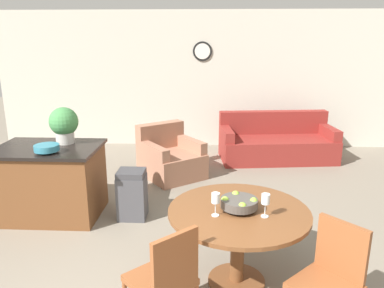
# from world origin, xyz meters

# --- Properties ---
(wall_back) EXTENTS (8.00, 0.09, 2.70)m
(wall_back) POSITION_xyz_m (0.00, 5.64, 1.35)
(wall_back) COLOR beige
(wall_back) RESTS_ON ground_plane
(dining_table) EXTENTS (1.23, 1.23, 0.73)m
(dining_table) POSITION_xyz_m (0.60, 0.98, 0.56)
(dining_table) COLOR brown
(dining_table) RESTS_ON ground_plane
(dining_chair_near_left) EXTENTS (0.59, 0.59, 0.88)m
(dining_chair_near_left) POSITION_xyz_m (0.03, 0.35, 0.49)
(dining_chair_near_left) COLOR brown
(dining_chair_near_left) RESTS_ON ground_plane
(dining_chair_near_right) EXTENTS (0.59, 0.59, 0.88)m
(dining_chair_near_right) POSITION_xyz_m (1.23, 0.42, 0.49)
(dining_chair_near_right) COLOR brown
(dining_chair_near_right) RESTS_ON ground_plane
(fruit_bowl) EXTENTS (0.32, 0.32, 0.13)m
(fruit_bowl) POSITION_xyz_m (0.60, 0.98, 0.80)
(fruit_bowl) COLOR #4C4742
(fruit_bowl) RESTS_ON dining_table
(wine_glass_left) EXTENTS (0.07, 0.07, 0.20)m
(wine_glass_left) POSITION_xyz_m (0.39, 0.87, 0.88)
(wine_glass_left) COLOR silver
(wine_glass_left) RESTS_ON dining_table
(wine_glass_right) EXTENTS (0.07, 0.07, 0.20)m
(wine_glass_right) POSITION_xyz_m (0.80, 0.87, 0.88)
(wine_glass_right) COLOR silver
(wine_glass_right) RESTS_ON dining_table
(kitchen_island) EXTENTS (1.24, 0.88, 0.89)m
(kitchen_island) POSITION_xyz_m (-1.62, 2.26, 0.45)
(kitchen_island) COLOR brown
(kitchen_island) RESTS_ON ground_plane
(teal_bowl) EXTENTS (0.28, 0.28, 0.09)m
(teal_bowl) POSITION_xyz_m (-1.52, 2.03, 0.95)
(teal_bowl) COLOR teal
(teal_bowl) RESTS_ON kitchen_island
(potted_plant) EXTENTS (0.35, 0.35, 0.45)m
(potted_plant) POSITION_xyz_m (-1.46, 2.45, 1.14)
(potted_plant) COLOR beige
(potted_plant) RESTS_ON kitchen_island
(trash_bin) EXTENTS (0.34, 0.31, 0.62)m
(trash_bin) POSITION_xyz_m (-0.60, 2.24, 0.31)
(trash_bin) COLOR #47474C
(trash_bin) RESTS_ON ground_plane
(couch) EXTENTS (2.12, 1.12, 0.84)m
(couch) POSITION_xyz_m (1.57, 4.72, 0.29)
(couch) COLOR maroon
(couch) RESTS_ON ground_plane
(armchair) EXTENTS (1.20, 1.22, 0.82)m
(armchair) POSITION_xyz_m (-0.30, 3.75, 0.28)
(armchair) COLOR #A87056
(armchair) RESTS_ON ground_plane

